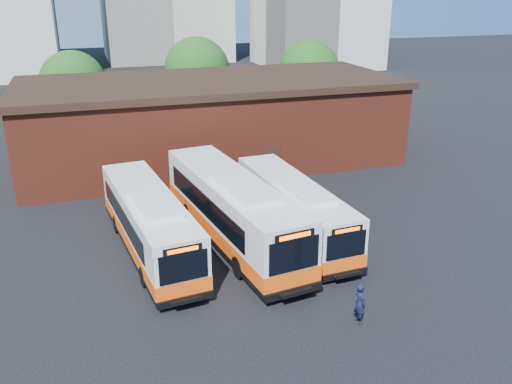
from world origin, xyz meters
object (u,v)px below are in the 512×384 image
object	(u,v)px
bus_west	(150,225)
bus_midwest	(233,212)
transit_worker	(360,303)
bus_mideast	(294,211)

from	to	relation	value
bus_west	bus_midwest	distance (m)	4.41
transit_worker	bus_mideast	bearing A→B (deg)	-2.84
bus_midwest	bus_mideast	distance (m)	3.45
bus_west	transit_worker	xyz separation A→B (m)	(7.30, -9.05, -0.61)
bus_west	bus_mideast	bearing A→B (deg)	-8.97
bus_midwest	transit_worker	size ratio (longest dim) A/B	7.77
bus_west	bus_midwest	bearing A→B (deg)	-8.40
bus_west	bus_mideast	xyz separation A→B (m)	(7.83, -0.33, -0.07)
bus_west	bus_midwest	size ratio (longest dim) A/B	0.88
bus_west	transit_worker	size ratio (longest dim) A/B	6.87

